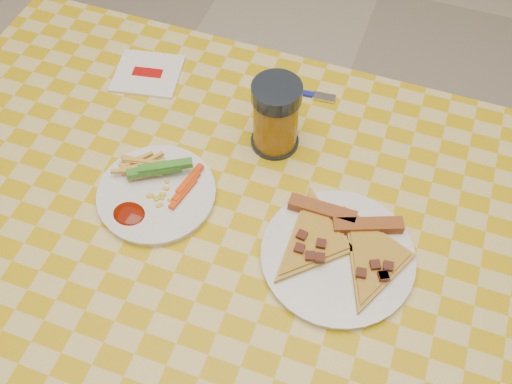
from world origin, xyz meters
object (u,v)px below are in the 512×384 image
Objects in this scene: table at (230,249)px; plate_right at (337,257)px; drink_glass at (276,117)px; plate_left at (157,194)px.

plate_right reaches higher than table.
drink_glass is (-0.17, 0.20, 0.06)m from plate_right.
plate_left is 0.83× the size of plate_right.
table is 0.16m from plate_left.
plate_right is 1.69× the size of drink_glass.
table is at bearing -7.49° from plate_left.
plate_left is (-0.14, 0.02, 0.08)m from table.
drink_glass is at bearing 86.04° from table.
plate_left is 1.39× the size of drink_glass.
table is 0.25m from drink_glass.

